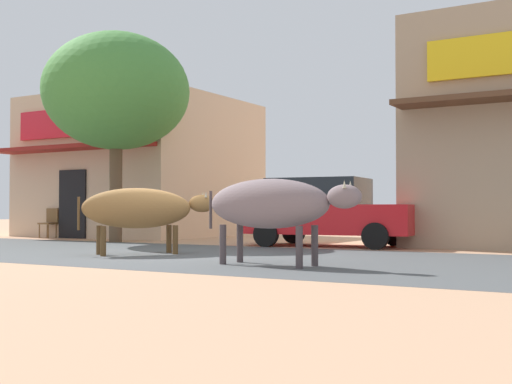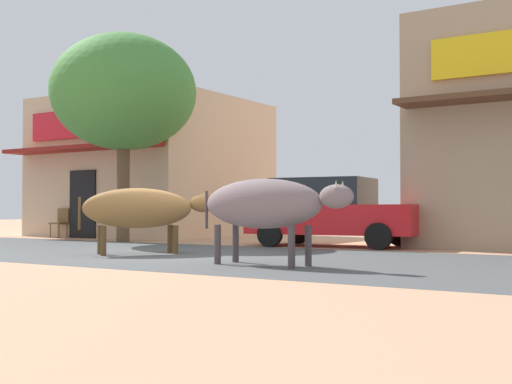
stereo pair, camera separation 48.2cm
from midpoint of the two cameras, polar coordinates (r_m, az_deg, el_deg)
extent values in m
plane|color=tan|center=(13.41, -5.35, -5.29)|extent=(80.00, 80.00, 0.00)
cube|color=#4C4F51|center=(13.41, -5.35, -5.28)|extent=(72.00, 6.23, 0.00)
cube|color=#D2B08E|center=(23.48, -8.06, 1.95)|extent=(6.29, 6.00, 4.57)
cube|color=red|center=(21.37, -13.40, 5.75)|extent=(5.03, 0.10, 0.90)
cube|color=maroon|center=(21.01, -14.18, 3.62)|extent=(6.03, 0.90, 0.12)
cube|color=black|center=(21.40, -13.86, -1.00)|extent=(1.10, 0.06, 2.10)
cylinder|color=brown|center=(18.63, -10.47, 0.13)|extent=(0.35, 0.35, 2.81)
ellipsoid|color=#448539|center=(18.90, -10.43, 8.33)|extent=(3.97, 3.97, 3.18)
cube|color=red|center=(16.28, 7.60, -2.31)|extent=(4.22, 2.17, 0.70)
cube|color=#1E2328|center=(16.38, 6.59, 0.03)|extent=(2.38, 1.85, 0.64)
cylinder|color=black|center=(16.76, 12.90, -3.46)|extent=(0.61, 0.24, 0.60)
cylinder|color=black|center=(15.04, 11.25, -3.70)|extent=(0.61, 0.24, 0.60)
cylinder|color=black|center=(17.59, 4.50, -3.39)|extent=(0.61, 0.24, 0.60)
cylinder|color=black|center=(15.96, 2.05, -3.60)|extent=(0.61, 0.24, 0.60)
ellipsoid|color=olive|center=(13.52, -8.96, -1.37)|extent=(1.87, 2.15, 0.80)
ellipsoid|color=olive|center=(13.84, -3.53, -0.97)|extent=(0.56, 0.61, 0.36)
cone|color=beige|center=(13.95, -3.45, -0.23)|extent=(0.06, 0.06, 0.12)
cone|color=beige|center=(13.76, -3.21, -0.22)|extent=(0.06, 0.06, 0.12)
cylinder|color=brown|center=(13.92, -6.31, -3.96)|extent=(0.11, 0.11, 0.57)
cylinder|color=brown|center=(13.45, -5.81, -4.05)|extent=(0.11, 0.11, 0.57)
cylinder|color=brown|center=(13.65, -12.08, -3.98)|extent=(0.11, 0.11, 0.57)
cylinder|color=brown|center=(13.17, -11.78, -4.08)|extent=(0.11, 0.11, 0.57)
cylinder|color=brown|center=(13.34, -13.75, -1.77)|extent=(0.05, 0.05, 0.64)
ellipsoid|color=slate|center=(10.73, 1.79, -0.99)|extent=(2.23, 0.82, 0.80)
ellipsoid|color=slate|center=(10.05, 8.20, -0.38)|extent=(0.57, 0.31, 0.36)
cone|color=beige|center=(10.12, 8.71, 0.64)|extent=(0.06, 0.06, 0.12)
cone|color=beige|center=(9.94, 8.19, 0.67)|extent=(0.06, 0.06, 0.12)
cylinder|color=#4B3F41|center=(10.58, 5.76, -4.57)|extent=(0.11, 0.11, 0.65)
cylinder|color=#4B3F41|center=(10.16, 4.39, -4.70)|extent=(0.11, 0.11, 0.65)
cylinder|color=#4B3F41|center=(11.36, -0.52, -4.36)|extent=(0.11, 0.11, 0.65)
cylinder|color=#4B3F41|center=(10.97, -2.02, -4.46)|extent=(0.11, 0.11, 0.65)
cylinder|color=#4B3F41|center=(11.41, -3.01, -1.52)|extent=(0.05, 0.05, 0.64)
cube|color=brown|center=(21.82, -15.78, -2.57)|extent=(0.49, 0.49, 0.05)
cube|color=brown|center=(21.96, -15.43, -1.91)|extent=(0.44, 0.09, 0.44)
cylinder|color=brown|center=(21.58, -15.75, -3.21)|extent=(0.04, 0.04, 0.43)
cylinder|color=brown|center=(21.81, -16.44, -3.18)|extent=(0.04, 0.04, 0.43)
cylinder|color=brown|center=(21.84, -15.13, -3.19)|extent=(0.04, 0.04, 0.43)
cylinder|color=brown|center=(22.07, -15.82, -3.17)|extent=(0.04, 0.04, 0.43)
camera|label=1|loc=(0.24, -88.97, -0.03)|focal=47.19mm
camera|label=2|loc=(0.24, 91.03, 0.03)|focal=47.19mm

